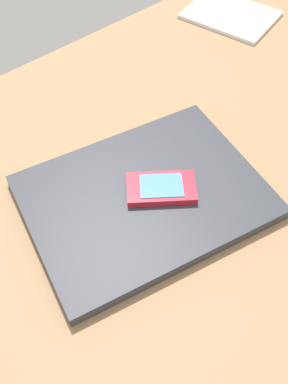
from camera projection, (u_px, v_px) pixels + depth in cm
name	position (u px, v px, depth cm)	size (l,w,h in cm)	color
desk_surface	(186.00, 177.00, 67.10)	(120.00, 80.00, 3.00)	#9E7751
laptop_closed	(144.00, 196.00, 61.75)	(33.40, 24.89, 1.94)	#33353D
cell_phone_on_laptop	(161.00, 188.00, 60.66)	(11.15, 10.37, 1.30)	red
notepad	(230.00, 15.00, 92.53)	(14.36, 18.33, 0.80)	white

